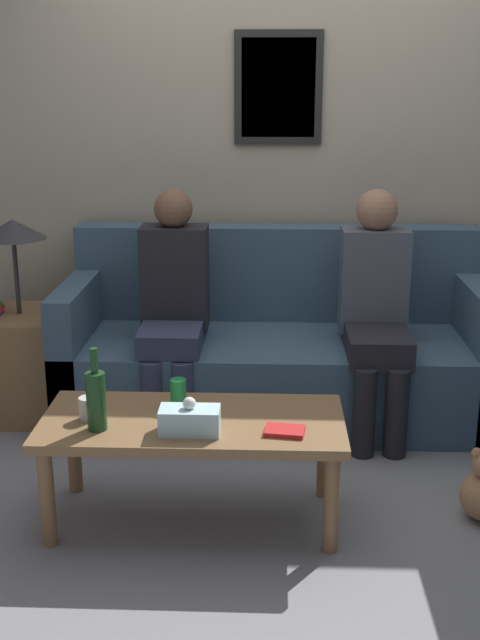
# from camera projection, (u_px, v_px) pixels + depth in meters

# --- Properties ---
(ground_plane) EXTENTS (16.00, 16.00, 0.00)m
(ground_plane) POSITION_uv_depth(u_px,v_px,m) (275.00, 452.00, 3.91)
(ground_plane) COLOR gray
(wall_back) EXTENTS (9.00, 0.08, 2.60)m
(wall_back) POSITION_uv_depth(u_px,v_px,m) (277.00, 161.00, 4.50)
(wall_back) COLOR #9E937F
(wall_back) RESTS_ON ground_plane
(couch_main) EXTENTS (2.23, 0.90, 0.97)m
(couch_main) POSITION_uv_depth(u_px,v_px,m) (275.00, 352.00, 4.34)
(couch_main) COLOR #385166
(couch_main) RESTS_ON ground_plane
(coffee_table) EXTENTS (1.21, 0.55, 0.45)m
(coffee_table) POSITION_uv_depth(u_px,v_px,m) (193.00, 432.00, 3.21)
(coffee_table) COLOR olive
(coffee_table) RESTS_ON ground_plane
(side_table_with_lamp) EXTENTS (0.51, 0.51, 1.06)m
(side_table_with_lamp) POSITION_uv_depth(u_px,v_px,m) (12.00, 354.00, 4.28)
(side_table_with_lamp) COLOR olive
(side_table_with_lamp) RESTS_ON ground_plane
(wine_bottle) EXTENTS (0.08, 0.08, 0.33)m
(wine_bottle) POSITION_uv_depth(u_px,v_px,m) (96.00, 399.00, 3.06)
(wine_bottle) COLOR #19421E
(wine_bottle) RESTS_ON coffee_table
(drinking_glass) EXTENTS (0.07, 0.07, 0.09)m
(drinking_glass) POSITION_uv_depth(u_px,v_px,m) (88.00, 408.00, 3.17)
(drinking_glass) COLOR silver
(drinking_glass) RESTS_ON coffee_table
(book_stack) EXTENTS (0.16, 0.13, 0.02)m
(book_stack) POSITION_uv_depth(u_px,v_px,m) (285.00, 431.00, 3.05)
(book_stack) COLOR red
(book_stack) RESTS_ON coffee_table
(soda_can) EXTENTS (0.07, 0.07, 0.12)m
(soda_can) POSITION_uv_depth(u_px,v_px,m) (178.00, 393.00, 3.28)
(soda_can) COLOR #197A38
(soda_can) RESTS_ON coffee_table
(tissue_box) EXTENTS (0.23, 0.12, 0.15)m
(tissue_box) POSITION_uv_depth(u_px,v_px,m) (190.00, 420.00, 3.05)
(tissue_box) COLOR silver
(tissue_box) RESTS_ON coffee_table
(person_left) EXTENTS (0.34, 0.57, 1.22)m
(person_left) POSITION_uv_depth(u_px,v_px,m) (173.00, 302.00, 4.07)
(person_left) COLOR #2D334C
(person_left) RESTS_ON ground_plane
(person_right) EXTENTS (0.34, 0.64, 1.22)m
(person_right) POSITION_uv_depth(u_px,v_px,m) (376.00, 304.00, 4.02)
(person_right) COLOR black
(person_right) RESTS_ON ground_plane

